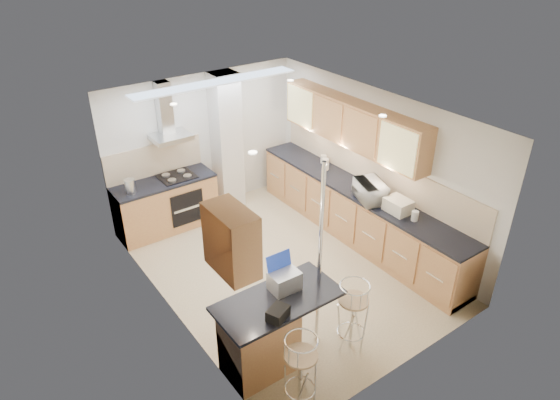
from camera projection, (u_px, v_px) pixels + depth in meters
ground at (283, 267)px, 7.72m from camera, size 4.80×4.80×0.00m
room_shell at (286, 164)px, 7.39m from camera, size 3.64×4.84×2.51m
right_counter at (357, 213)px, 8.25m from camera, size 0.63×4.40×0.92m
back_counter at (166, 205)px, 8.50m from camera, size 1.70×0.63×0.92m
peninsula at (278, 329)px, 5.89m from camera, size 1.47×0.72×0.94m
microwave at (371, 191)px, 7.63m from camera, size 0.54×0.65×0.31m
laptop at (284, 281)px, 5.76m from camera, size 0.35×0.26×0.23m
bag at (278, 313)px, 5.36m from camera, size 0.29×0.26×0.13m
bar_stool_near at (300, 372)px, 5.34m from camera, size 0.42×0.42×0.95m
bar_stool_end at (352, 316)px, 6.09m from camera, size 0.50×0.50×0.96m
jar_a at (325, 164)px, 8.60m from camera, size 0.13×0.13×0.20m
jar_b at (324, 159)px, 8.84m from camera, size 0.14×0.14×0.14m
jar_c at (365, 191)px, 7.77m from camera, size 0.18×0.18×0.19m
jar_d at (415, 216)px, 7.15m from camera, size 0.11×0.11×0.15m
bread_bin at (398, 205)px, 7.35m from camera, size 0.30×0.38×0.20m
kettle at (130, 186)px, 7.84m from camera, size 0.16×0.16×0.24m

